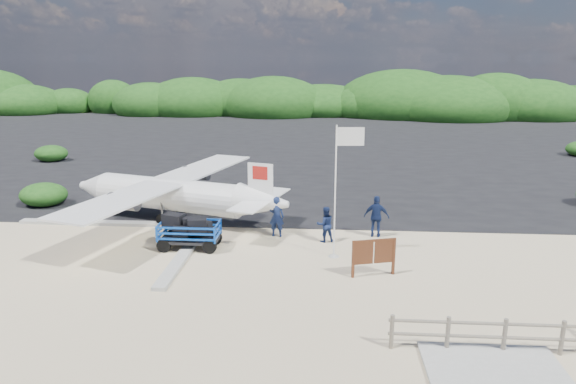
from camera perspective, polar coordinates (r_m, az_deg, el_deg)
name	(u,v)px	position (r m, az deg, el deg)	size (l,w,h in m)	color
ground	(293,272)	(19.37, 0.58, -8.87)	(160.00, 160.00, 0.00)	beige
asphalt_apron	(313,143)	(48.36, 2.76, 5.42)	(90.00, 50.00, 0.04)	#B2B2B2
lagoon	(78,251)	(23.04, -22.26, -6.10)	(9.00, 7.00, 0.40)	#B2B2B2
walkway_pad	(495,373)	(14.73, 22.05, -18.19)	(3.50, 2.50, 0.10)	#B2B2B2
vegetation_band	(317,115)	(73.15, 3.24, 8.55)	(124.00, 8.00, 4.40)	#B2B2B2
fence	(503,352)	(15.69, 22.73, -16.11)	(6.40, 2.00, 1.10)	#B2B2B2
baggage_cart	(190,248)	(22.06, -10.79, -6.13)	(2.68, 1.53, 1.34)	blue
flagpole	(334,256)	(20.88, 5.09, -7.14)	(1.06, 0.44, 5.30)	white
signboard	(373,276)	(19.30, 9.40, -9.17)	(1.76, 0.17, 1.45)	#592F19
crew_a	(277,217)	(22.80, -1.28, -2.74)	(0.67, 0.44, 1.84)	#13214A
crew_b	(325,224)	(22.22, 4.15, -3.60)	(0.77, 0.60, 1.58)	#13214A
crew_c	(377,216)	(23.07, 9.81, -2.70)	(1.10, 0.46, 1.88)	#13214A
aircraft_large	(509,157)	(45.36, 23.39, 3.62)	(13.74, 13.74, 4.12)	#B2B2B2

